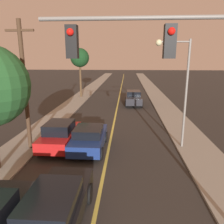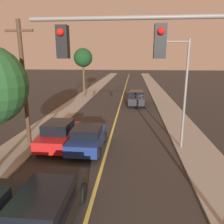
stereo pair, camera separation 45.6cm
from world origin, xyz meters
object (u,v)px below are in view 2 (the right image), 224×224
object	(u,v)px
streetlamp_right	(178,79)
car_outer_lane_second	(59,134)
traffic_signal_mast	(175,79)
car_near_lane_front	(45,210)
utility_pole_left	(24,84)
tree_left_far	(83,58)
car_far_oncoming	(136,98)
car_near_lane_second	(88,137)

from	to	relation	value
streetlamp_right	car_outer_lane_second	bearing A→B (deg)	-176.71
traffic_signal_mast	car_outer_lane_second	bearing A→B (deg)	132.19
car_near_lane_front	utility_pole_left	size ratio (longest dim) A/B	0.67
streetlamp_right	tree_left_far	bearing A→B (deg)	118.82
streetlamp_right	utility_pole_left	size ratio (longest dim) A/B	0.86
tree_left_far	car_far_oncoming	bearing A→B (deg)	-30.07
car_far_oncoming	traffic_signal_mast	world-z (taller)	traffic_signal_mast
car_far_oncoming	tree_left_far	distance (m)	9.59
car_near_lane_second	streetlamp_right	distance (m)	6.34
car_outer_lane_second	utility_pole_left	size ratio (longest dim) A/B	0.57
car_far_oncoming	tree_left_far	bearing A→B (deg)	-30.07
utility_pole_left	tree_left_far	distance (m)	18.07
traffic_signal_mast	streetlamp_right	bearing A→B (deg)	78.42
car_far_oncoming	car_near_lane_front	bearing A→B (deg)	81.35
traffic_signal_mast	tree_left_far	size ratio (longest dim) A/B	1.00
car_near_lane_front	car_outer_lane_second	xyz separation A→B (m)	(-1.85, 6.81, 0.06)
car_outer_lane_second	streetlamp_right	bearing A→B (deg)	3.29
streetlamp_right	utility_pole_left	world-z (taller)	utility_pole_left
car_far_oncoming	traffic_signal_mast	bearing A→B (deg)	92.30
car_far_oncoming	car_outer_lane_second	bearing A→B (deg)	69.78
traffic_signal_mast	utility_pole_left	distance (m)	9.55
utility_pole_left	tree_left_far	xyz separation A→B (m)	(-0.59, 18.00, 1.45)
utility_pole_left	tree_left_far	size ratio (longest dim) A/B	1.11
car_outer_lane_second	car_far_oncoming	size ratio (longest dim) A/B	0.89
car_outer_lane_second	utility_pole_left	world-z (taller)	utility_pole_left
car_outer_lane_second	tree_left_far	distance (m)	18.31
car_outer_lane_second	streetlamp_right	distance (m)	7.89
car_near_lane_second	tree_left_far	xyz separation A→B (m)	(-4.21, 17.82, 4.67)
car_far_oncoming	utility_pole_left	size ratio (longest dim) A/B	0.65
streetlamp_right	car_far_oncoming	bearing A→B (deg)	99.48
car_near_lane_second	car_near_lane_front	bearing A→B (deg)	-90.00
car_near_lane_second	traffic_signal_mast	xyz separation A→B (m)	(3.86, -6.05, 4.15)
car_near_lane_front	car_outer_lane_second	size ratio (longest dim) A/B	1.16
car_near_lane_second	streetlamp_right	xyz separation A→B (m)	(5.23, 0.66, 3.53)
car_near_lane_front	utility_pole_left	distance (m)	8.00
tree_left_far	utility_pole_left	bearing A→B (deg)	-88.14
car_near_lane_second	tree_left_far	size ratio (longest dim) A/B	0.63
utility_pole_left	car_outer_lane_second	bearing A→B (deg)	13.60
car_near_lane_front	streetlamp_right	distance (m)	9.58
car_near_lane_second	tree_left_far	world-z (taller)	tree_left_far
car_outer_lane_second	tree_left_far	world-z (taller)	tree_left_far
car_outer_lane_second	streetlamp_right	world-z (taller)	streetlamp_right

